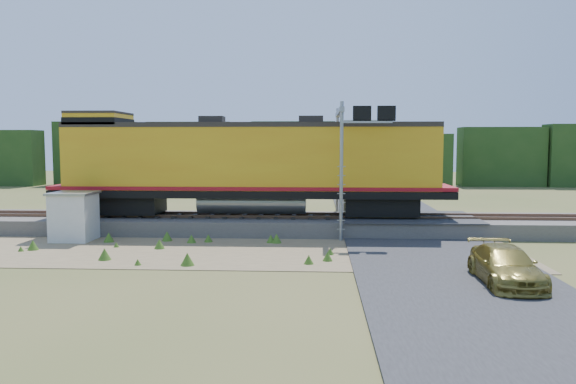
# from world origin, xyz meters

# --- Properties ---
(ground) EXTENTS (140.00, 140.00, 0.00)m
(ground) POSITION_xyz_m (0.00, 0.00, 0.00)
(ground) COLOR #475123
(ground) RESTS_ON ground
(ballast) EXTENTS (70.00, 5.00, 0.80)m
(ballast) POSITION_xyz_m (0.00, 6.00, 0.40)
(ballast) COLOR slate
(ballast) RESTS_ON ground
(rails) EXTENTS (70.00, 1.54, 0.16)m
(rails) POSITION_xyz_m (0.00, 6.00, 0.88)
(rails) COLOR brown
(rails) RESTS_ON ballast
(dirt_shoulder) EXTENTS (26.00, 8.00, 0.03)m
(dirt_shoulder) POSITION_xyz_m (-2.00, 0.50, 0.01)
(dirt_shoulder) COLOR #8C7754
(dirt_shoulder) RESTS_ON ground
(road) EXTENTS (7.00, 66.00, 0.86)m
(road) POSITION_xyz_m (7.00, 0.74, 0.09)
(road) COLOR #38383A
(road) RESTS_ON ground
(tree_line_north) EXTENTS (130.00, 3.00, 6.50)m
(tree_line_north) POSITION_xyz_m (0.00, 38.00, 3.07)
(tree_line_north) COLOR #1E3D16
(tree_line_north) RESTS_ON ground
(weed_clumps) EXTENTS (15.00, 6.20, 0.56)m
(weed_clumps) POSITION_xyz_m (-3.50, 0.10, 0.00)
(weed_clumps) COLOR #3E661D
(weed_clumps) RESTS_ON ground
(locomotive) EXTENTS (21.14, 3.22, 5.45)m
(locomotive) POSITION_xyz_m (-1.67, 6.00, 3.65)
(locomotive) COLOR black
(locomotive) RESTS_ON rails
(shed) EXTENTS (2.02, 2.02, 2.39)m
(shed) POSITION_xyz_m (-9.65, 2.57, 1.21)
(shed) COLOR silver
(shed) RESTS_ON ground
(signal_gantry) EXTENTS (2.67, 6.20, 6.74)m
(signal_gantry) POSITION_xyz_m (3.65, 5.35, 5.08)
(signal_gantry) COLOR gray
(signal_gantry) RESTS_ON ground
(car) EXTENTS (1.86, 4.40, 1.27)m
(car) POSITION_xyz_m (8.50, -4.95, 0.63)
(car) COLOR olive
(car) RESTS_ON ground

